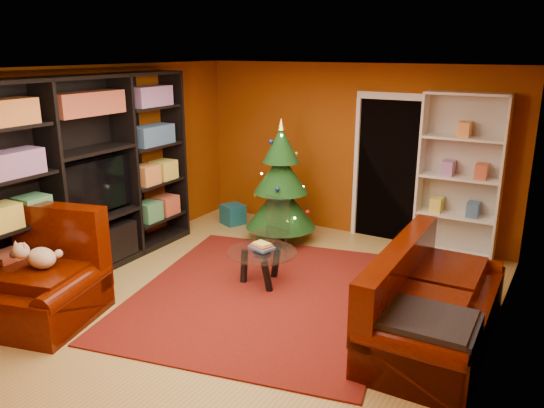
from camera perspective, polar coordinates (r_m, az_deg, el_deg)
The scene contains 18 objects.
floor at distance 6.28m, azimuth -1.91°, elevation -10.35°, with size 5.00×5.50×0.05m, color #A78A46.
ceiling at distance 5.61m, azimuth -2.17°, elevation 14.59°, with size 5.00×5.50×0.05m, color silver.
wall_back at distance 8.22m, azimuth 8.59°, elevation 5.70°, with size 5.00×0.05×2.60m, color #853C0A.
wall_left at distance 7.45m, azimuth -18.61°, elevation 3.92°, with size 0.05×5.50×2.60m, color #853C0A.
wall_right at distance 4.96m, azimuth 23.29°, elevation -2.59°, with size 0.05×5.50×2.60m, color #853C0A.
doorway at distance 8.02m, azimuth 12.35°, elevation 3.42°, with size 1.06×0.60×2.16m, color black, non-canonical shape.
rug at distance 6.36m, azimuth -1.02°, elevation -9.63°, with size 2.87×3.35×0.02m, color maroon.
media_unit at distance 7.10m, azimuth -18.90°, elevation 2.87°, with size 0.50×3.25×2.49m, color black, non-canonical shape.
christmas_tree at distance 7.78m, azimuth 0.96°, elevation 2.29°, with size 1.05×1.05×1.86m, color #113A13, non-canonical shape.
gift_box_teal at distance 8.78m, azimuth -4.23°, elevation -1.11°, with size 0.33×0.33×0.33m, color #125368.
gift_box_green at distance 7.98m, azimuth -0.35°, elevation -3.07°, with size 0.28×0.28×0.28m, color #265B2B.
gift_box_red at distance 8.78m, azimuth 1.60°, elevation -1.48°, with size 0.21×0.21×0.21m, color #9D3026.
white_bookshelf at distance 7.59m, azimuth 19.53°, elevation 2.71°, with size 1.07×0.39×2.32m, color white, non-canonical shape.
armchair at distance 6.13m, azimuth -23.94°, elevation -7.44°, with size 1.21×1.21×0.94m, color #3C0C00, non-canonical shape.
dog at distance 6.05m, azimuth -23.52°, elevation -5.34°, with size 0.40×0.30×0.31m, color beige, non-canonical shape.
sofa at distance 5.52m, azimuth 17.37°, elevation -9.34°, with size 2.21×1.00×0.95m, color #3C0C00, non-canonical shape.
coffee_table at distance 6.54m, azimuth -1.06°, elevation -6.81°, with size 0.85×0.85×0.53m, color gray, non-canonical shape.
acrylic_chair at distance 7.18m, azimuth -0.27°, elevation -3.20°, with size 0.40×0.44×0.78m, color #66605B, non-canonical shape.
Camera 1 is at (3.06, -4.70, 2.80)m, focal length 35.00 mm.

